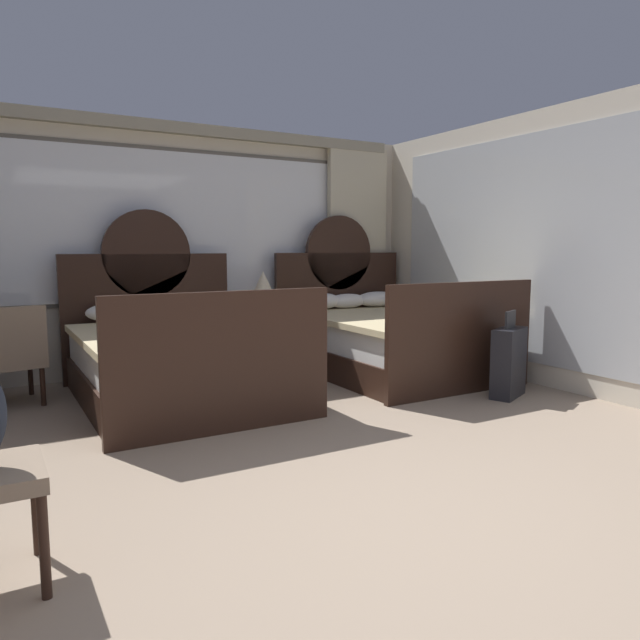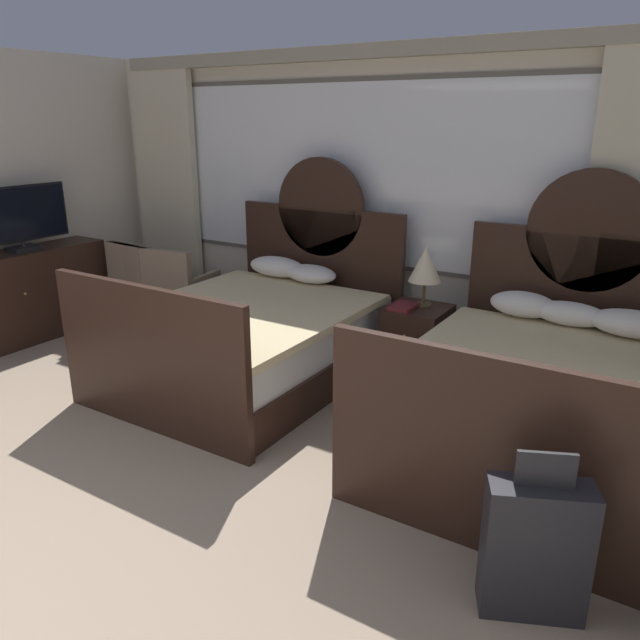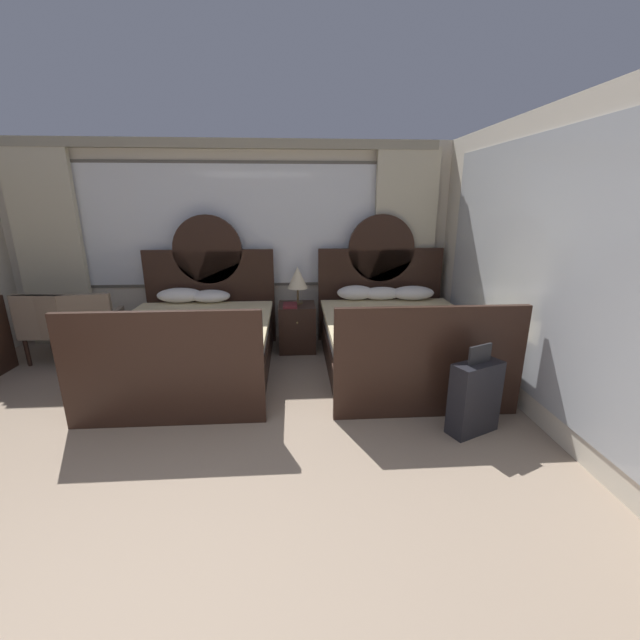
% 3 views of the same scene
% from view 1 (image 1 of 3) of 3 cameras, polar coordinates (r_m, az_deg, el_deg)
% --- Properties ---
extents(ground_plane, '(24.00, 24.00, 0.00)m').
position_cam_1_polar(ground_plane, '(3.05, 10.95, -19.73)').
color(ground_plane, gray).
extents(wall_back_window, '(5.96, 0.22, 2.70)m').
position_cam_1_polar(wall_back_window, '(6.66, -14.29, 7.29)').
color(wall_back_window, beige).
rests_on(wall_back_window, ground_plane).
extents(wall_right_mirror, '(0.08, 4.97, 2.70)m').
position_cam_1_polar(wall_right_mirror, '(6.23, 20.84, 6.42)').
color(wall_right_mirror, beige).
rests_on(wall_right_mirror, ground_plane).
extents(bed_near_window, '(1.73, 2.24, 1.76)m').
position_cam_1_polar(bed_near_window, '(5.47, -13.55, -3.67)').
color(bed_near_window, black).
rests_on(bed_near_window, ground_plane).
extents(bed_near_mirror, '(1.73, 2.24, 1.76)m').
position_cam_1_polar(bed_near_mirror, '(6.51, 6.60, -1.78)').
color(bed_near_mirror, black).
rests_on(bed_near_mirror, ground_plane).
extents(nightstand_between_beds, '(0.48, 0.50, 0.62)m').
position_cam_1_polar(nightstand_between_beds, '(6.52, -5.33, -2.33)').
color(nightstand_between_beds, black).
rests_on(nightstand_between_beds, ground_plane).
extents(table_lamp_on_nightstand, '(0.27, 0.27, 0.49)m').
position_cam_1_polar(table_lamp_on_nightstand, '(6.51, -5.52, 3.42)').
color(table_lamp_on_nightstand, brown).
rests_on(table_lamp_on_nightstand, nightstand_between_beds).
extents(book_on_nightstand, '(0.18, 0.26, 0.03)m').
position_cam_1_polar(book_on_nightstand, '(6.35, -5.72, 0.39)').
color(book_on_nightstand, maroon).
rests_on(book_on_nightstand, nightstand_between_beds).
extents(armchair_by_window_left, '(0.66, 0.66, 0.88)m').
position_cam_1_polar(armchair_by_window_left, '(5.73, -28.12, -2.69)').
color(armchair_by_window_left, '#84705B').
rests_on(armchair_by_window_left, ground_plane).
extents(suitcase_on_floor, '(0.48, 0.36, 0.79)m').
position_cam_1_polar(suitcase_on_floor, '(5.68, 17.79, -3.89)').
color(suitcase_on_floor, black).
rests_on(suitcase_on_floor, ground_plane).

